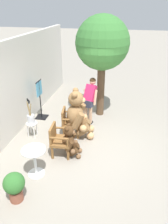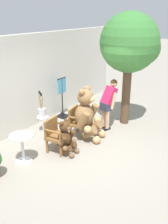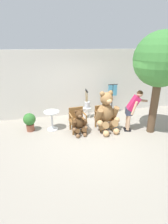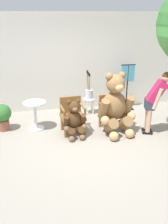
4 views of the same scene
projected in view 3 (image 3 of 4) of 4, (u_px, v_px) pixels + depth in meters
name	position (u px, v px, depth m)	size (l,w,h in m)	color
ground_plane	(96.00, 138.00, 5.96)	(60.00, 60.00, 0.00)	gray
back_wall	(80.00, 83.00, 7.62)	(10.00, 0.16, 2.80)	beige
wooden_chair_left	(77.00, 119.00, 6.31)	(0.60, 0.57, 0.86)	brown
wooden_chair_right	(103.00, 116.00, 6.53)	(0.63, 0.60, 0.86)	brown
teddy_bear_large	(106.00, 112.00, 6.21)	(0.92, 0.91, 1.49)	olive
teddy_bear_small	(79.00, 123.00, 6.06)	(0.55, 0.54, 0.92)	#4C3019
person_visitor	(133.00, 107.00, 6.17)	(0.86, 0.48, 1.52)	black
white_stool	(87.00, 110.00, 7.48)	(0.34, 0.34, 0.46)	white
brush_bucket	(87.00, 104.00, 7.38)	(0.22, 0.22, 0.82)	silver
round_side_table	(52.00, 118.00, 6.40)	(0.56, 0.56, 0.72)	silver
patio_tree	(164.00, 62.00, 5.49)	(1.83, 1.74, 3.41)	brown
potted_plant	(30.00, 121.00, 6.33)	(0.44, 0.44, 0.68)	brown
clothing_display_stand	(112.00, 98.00, 7.80)	(0.44, 0.40, 1.36)	black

